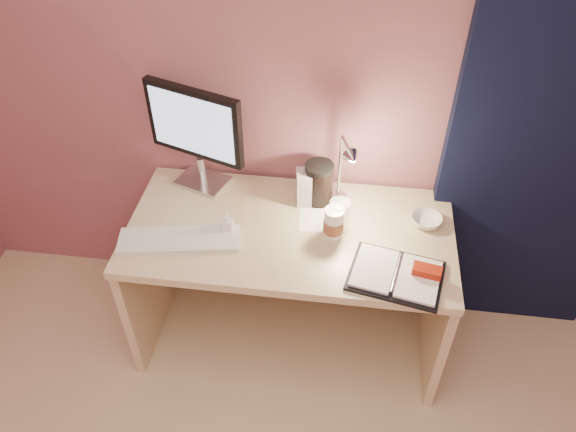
# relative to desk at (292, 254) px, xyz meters

# --- Properties ---
(room) EXTENTS (3.50, 3.50, 3.50)m
(room) POSITION_rel_desk_xyz_m (0.95, 0.24, 0.63)
(room) COLOR #C6B28E
(room) RESTS_ON ground
(desk) EXTENTS (1.40, 0.70, 0.73)m
(desk) POSITION_rel_desk_xyz_m (0.00, 0.00, 0.00)
(desk) COLOR beige
(desk) RESTS_ON ground
(monitor) EXTENTS (0.45, 0.23, 0.50)m
(monitor) POSITION_rel_desk_xyz_m (-0.45, 0.19, 0.52)
(monitor) COLOR silver
(monitor) RESTS_ON desk
(keyboard) EXTENTS (0.52, 0.24, 0.02)m
(keyboard) POSITION_rel_desk_xyz_m (-0.45, -0.21, 0.24)
(keyboard) COLOR silver
(keyboard) RESTS_ON desk
(planner) EXTENTS (0.40, 0.33, 0.06)m
(planner) POSITION_rel_desk_xyz_m (0.46, -0.29, 0.24)
(planner) COLOR black
(planner) RESTS_ON desk
(paper_b) EXTENTS (0.17, 0.17, 0.00)m
(paper_b) POSITION_rel_desk_xyz_m (0.11, -0.00, 0.23)
(paper_b) COLOR white
(paper_b) RESTS_ON desk
(coffee_cup) EXTENTS (0.09, 0.09, 0.14)m
(coffee_cup) POSITION_rel_desk_xyz_m (0.18, -0.09, 0.29)
(coffee_cup) COLOR white
(coffee_cup) RESTS_ON desk
(clear_cup) EXTENTS (0.09, 0.09, 0.15)m
(clear_cup) POSITION_rel_desk_xyz_m (0.21, -0.05, 0.30)
(clear_cup) COLOR white
(clear_cup) RESTS_ON desk
(bowl) EXTENTS (0.16, 0.16, 0.04)m
(bowl) POSITION_rel_desk_xyz_m (0.58, 0.04, 0.25)
(bowl) COLOR silver
(bowl) RESTS_ON desk
(lotion_bottle) EXTENTS (0.04, 0.05, 0.10)m
(lotion_bottle) POSITION_rel_desk_xyz_m (-0.26, -0.12, 0.27)
(lotion_bottle) COLOR white
(lotion_bottle) RESTS_ON desk
(dark_jar) EXTENTS (0.12, 0.12, 0.18)m
(dark_jar) POSITION_rel_desk_xyz_m (0.10, 0.14, 0.31)
(dark_jar) COLOR black
(dark_jar) RESTS_ON desk
(product_box) EXTENTS (0.12, 0.11, 0.17)m
(product_box) POSITION_rel_desk_xyz_m (0.06, 0.12, 0.31)
(product_box) COLOR beige
(product_box) RESTS_ON desk
(desk_lamp) EXTENTS (0.13, 0.22, 0.36)m
(desk_lamp) POSITION_rel_desk_xyz_m (0.16, 0.08, 0.45)
(desk_lamp) COLOR silver
(desk_lamp) RESTS_ON desk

